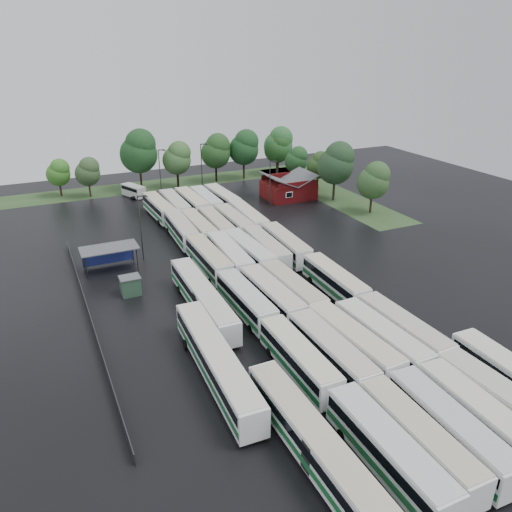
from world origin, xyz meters
name	(u,v)px	position (x,y,z in m)	size (l,w,h in m)	color
ground	(282,311)	(0.00, 0.00, 0.00)	(160.00, 160.00, 0.00)	black
brick_building	(288,189)	(24.00, 42.77, 1.87)	(10.07, 8.60, 5.39)	maroon
wash_shed	(109,250)	(-17.20, 22.02, 2.99)	(8.20, 4.20, 3.58)	#2D2D30
utility_hut	(130,286)	(-16.20, 12.60, 1.32)	(2.70, 2.20, 2.62)	#2A4A34
grass_strip_north	(161,184)	(2.00, 64.80, 0.01)	(80.00, 10.00, 0.01)	#2E4B22
grass_strip_east	(327,192)	(34.00, 42.80, 0.01)	(10.00, 50.00, 0.01)	#2E4B22
west_fence	(90,316)	(-22.20, 8.00, 0.60)	(0.10, 50.00, 1.20)	#2D2D30
bus_r0c0	(388,451)	(-4.29, -25.83, 2.04)	(2.93, 13.34, 3.71)	white
bus_r0c1	(418,439)	(-1.19, -25.75, 1.97)	(2.95, 12.88, 3.57)	white
bus_r0c2	(449,428)	(2.00, -25.91, 2.00)	(3.25, 13.16, 3.64)	white
bus_r0c3	(480,417)	(5.28, -26.10, 2.00)	(3.18, 13.14, 3.63)	white
bus_r0c4	(502,404)	(8.36, -25.66, 2.04)	(3.26, 13.44, 3.72)	white
bus_r1c0	(299,358)	(-4.48, -12.10, 1.96)	(2.83, 12.81, 3.56)	white
bus_r1c1	(331,352)	(-1.01, -12.65, 2.01)	(2.89, 13.17, 3.66)	white
bus_r1c2	(353,343)	(1.99, -12.25, 2.05)	(3.47, 13.51, 3.73)	white
bus_r1c3	(381,338)	(5.27, -12.72, 2.03)	(3.20, 13.35, 3.70)	white
bus_r1c4	(402,330)	(8.45, -12.40, 2.01)	(3.07, 13.17, 3.65)	white
bus_r2c0	(246,300)	(-4.37, 1.30, 1.95)	(2.85, 12.77, 3.55)	white
bus_r2c1	(271,296)	(-1.05, 0.90, 2.01)	(3.07, 13.17, 3.65)	white
bus_r2c2	(292,290)	(2.00, 1.19, 2.02)	(3.11, 13.24, 3.67)	white
bus_r2c4	(335,281)	(8.52, 1.18, 1.96)	(2.99, 12.84, 3.56)	white
bus_r3c0	(209,259)	(-4.25, 15.01, 2.01)	(2.82, 13.13, 3.65)	white
bus_r3c1	(230,256)	(-1.10, 14.58, 2.05)	(3.43, 13.51, 3.73)	white
bus_r3c2	(248,252)	(2.05, 14.82, 2.02)	(3.20, 13.30, 3.68)	white
bus_r3c3	(266,248)	(5.08, 15.06, 1.99)	(3.27, 13.08, 3.61)	white
bus_r3c4	(285,245)	(8.50, 15.07, 2.01)	(3.41, 13.22, 3.65)	white
bus_r4c0	(181,229)	(-4.24, 28.52, 2.00)	(3.27, 13.15, 3.63)	white
bus_r4c1	(198,228)	(-1.27, 28.27, 1.95)	(2.83, 12.76, 3.54)	white
bus_r4c2	(216,225)	(1.94, 28.34, 1.94)	(3.09, 12.72, 3.52)	white
bus_r4c3	(233,222)	(5.21, 28.31, 1.96)	(2.88, 12.84, 3.56)	white
bus_r4c4	(248,219)	(8.26, 28.69, 2.01)	(3.38, 13.24, 3.65)	white
bus_r5c0	(159,208)	(-4.59, 41.72, 1.97)	(3.23, 12.98, 3.59)	white
bus_r5c1	(175,205)	(-1.39, 41.91, 2.00)	(2.91, 13.06, 3.63)	white
bus_r5c2	(192,203)	(2.06, 42.09, 2.00)	(2.95, 13.11, 3.64)	white
bus_r5c3	(206,201)	(5.00, 41.94, 1.97)	(2.94, 12.90, 3.58)	white
bus_r5c4	(222,199)	(8.55, 42.15, 1.98)	(3.11, 13.00, 3.60)	white
artic_bus_west_a	(314,444)	(-9.08, -22.72, 1.97)	(2.80, 19.19, 3.56)	white
artic_bus_west_b	(203,298)	(-9.02, 4.00, 1.99)	(3.04, 19.37, 3.59)	white
artic_bus_west_c	(216,362)	(-12.24, -9.23, 2.07)	(3.57, 20.17, 3.73)	white
minibus	(134,190)	(-6.01, 57.47, 1.45)	(4.39, 6.38, 2.62)	silver
tree_north_0	(59,172)	(-20.07, 64.52, 5.32)	(4.99, 4.99, 8.27)	#372519
tree_north_1	(88,171)	(-14.39, 61.48, 5.61)	(5.26, 5.26, 8.72)	#38271D
tree_north_2	(139,151)	(-2.95, 62.45, 8.80)	(8.26, 8.26, 13.68)	black
tree_north_3	(178,158)	(5.17, 60.81, 6.84)	(6.42, 6.42, 10.63)	black
tree_north_4	(216,151)	(14.92, 61.76, 7.41)	(6.95, 6.95, 11.51)	black
tree_north_5	(245,147)	(22.09, 61.62, 7.67)	(7.20, 7.20, 11.93)	#3A291B
tree_north_6	(279,144)	(31.63, 62.03, 7.67)	(7.20, 7.20, 11.92)	black
tree_east_0	(374,180)	(34.10, 27.03, 6.58)	(6.18, 6.18, 10.23)	#302118
tree_east_1	(337,163)	(32.12, 37.16, 8.01)	(7.52, 7.52, 12.45)	black
tree_east_2	(319,165)	(33.35, 45.79, 5.61)	(5.27, 5.27, 8.72)	#352516
tree_east_3	(297,160)	(31.38, 52.49, 5.64)	(5.30, 5.30, 8.77)	#2F2119
tree_east_4	(278,147)	(31.11, 61.53, 6.92)	(6.49, 6.49, 10.76)	#35291C
lamp_post_ne	(271,181)	(17.51, 38.44, 5.51)	(1.46, 0.28, 9.48)	#2D2D30
lamp_post_nw	(141,223)	(-11.84, 23.50, 5.94)	(1.57, 0.31, 10.22)	#2D2D30
lamp_post_back_w	(160,171)	(-0.71, 53.79, 6.09)	(1.61, 0.31, 10.49)	#2D2D30
lamp_post_back_e	(202,165)	(8.77, 54.46, 6.28)	(1.66, 0.32, 10.81)	#2D2D30
puddle_0	(404,429)	(0.17, -22.80, 0.00)	(6.05, 6.05, 0.01)	black
puddle_1	(453,410)	(5.83, -22.86, 0.00)	(2.85, 2.85, 0.01)	black
puddle_2	(214,318)	(-8.29, 2.16, 0.00)	(6.19, 6.19, 0.01)	black
puddle_3	(327,298)	(7.06, 0.48, 0.00)	(3.60, 3.60, 0.01)	black
puddle_4	(500,371)	(14.79, -20.42, 0.00)	(4.06, 4.06, 0.01)	black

